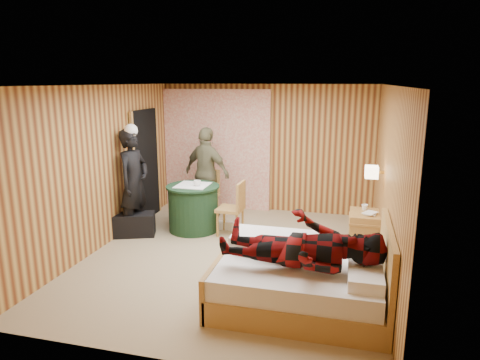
% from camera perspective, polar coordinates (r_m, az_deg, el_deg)
% --- Properties ---
extents(floor, '(4.20, 5.00, 0.01)m').
position_cam_1_polar(floor, '(6.48, -0.95, -10.16)').
color(floor, tan).
rests_on(floor, ground).
extents(ceiling, '(4.20, 5.00, 0.01)m').
position_cam_1_polar(ceiling, '(5.96, -1.05, 12.53)').
color(ceiling, silver).
rests_on(ceiling, wall_back).
extents(wall_back, '(4.20, 0.02, 2.50)m').
position_cam_1_polar(wall_back, '(8.49, 3.45, 4.21)').
color(wall_back, tan).
rests_on(wall_back, floor).
extents(wall_left, '(0.02, 5.00, 2.50)m').
position_cam_1_polar(wall_left, '(6.94, -17.97, 1.58)').
color(wall_left, tan).
rests_on(wall_left, floor).
extents(wall_right, '(0.02, 5.00, 2.50)m').
position_cam_1_polar(wall_right, '(5.92, 19.03, -0.42)').
color(wall_right, tan).
rests_on(wall_right, floor).
extents(curtain, '(2.20, 0.08, 2.40)m').
position_cam_1_polar(curtain, '(8.68, -3.15, 4.07)').
color(curtain, white).
rests_on(curtain, floor).
extents(doorway, '(0.06, 0.90, 2.05)m').
position_cam_1_polar(doorway, '(8.16, -12.44, 1.96)').
color(doorway, black).
rests_on(doorway, floor).
extents(wall_lamp, '(0.26, 0.24, 0.16)m').
position_cam_1_polar(wall_lamp, '(6.33, 17.17, 1.04)').
color(wall_lamp, gold).
rests_on(wall_lamp, wall_right).
extents(bed, '(1.95, 1.49, 1.02)m').
position_cam_1_polar(bed, '(5.17, 8.13, -12.98)').
color(bed, tan).
rests_on(bed, floor).
extents(nightstand, '(0.46, 0.62, 0.60)m').
position_cam_1_polar(nightstand, '(6.88, 16.14, -6.51)').
color(nightstand, tan).
rests_on(nightstand, floor).
extents(round_table, '(0.92, 0.92, 0.82)m').
position_cam_1_polar(round_table, '(7.49, -6.24, -3.66)').
color(round_table, '#1B3B21').
rests_on(round_table, floor).
extents(chair_far, '(0.48, 0.48, 0.93)m').
position_cam_1_polar(chair_far, '(8.10, -4.40, -1.37)').
color(chair_far, tan).
rests_on(chair_far, floor).
extents(chair_near, '(0.44, 0.44, 0.93)m').
position_cam_1_polar(chair_near, '(7.17, -0.70, -3.27)').
color(chair_near, tan).
rests_on(chair_near, floor).
extents(duffel_bag, '(0.76, 0.57, 0.38)m').
position_cam_1_polar(duffel_bag, '(7.47, -13.89, -5.77)').
color(duffel_bag, black).
rests_on(duffel_bag, floor).
extents(sneaker_left, '(0.31, 0.15, 0.14)m').
position_cam_1_polar(sneaker_left, '(7.58, -1.93, -6.09)').
color(sneaker_left, white).
rests_on(sneaker_left, floor).
extents(sneaker_right, '(0.28, 0.13, 0.12)m').
position_cam_1_polar(sneaker_right, '(7.03, 0.90, -7.72)').
color(sneaker_right, white).
rests_on(sneaker_right, floor).
extents(woman_standing, '(0.53, 0.71, 1.80)m').
position_cam_1_polar(woman_standing, '(7.33, -13.96, -0.37)').
color(woman_standing, black).
rests_on(woman_standing, floor).
extents(man_at_table, '(1.09, 0.76, 1.72)m').
position_cam_1_polar(man_at_table, '(8.08, -4.42, 0.94)').
color(man_at_table, '#6C6848').
rests_on(man_at_table, floor).
extents(man_on_bed, '(0.86, 0.67, 1.77)m').
position_cam_1_polar(man_on_bed, '(4.71, 8.34, -7.13)').
color(man_on_bed, '#6A0A0A').
rests_on(man_on_bed, bed).
extents(book_lower, '(0.21, 0.25, 0.02)m').
position_cam_1_polar(book_lower, '(6.74, 16.32, -4.24)').
color(book_lower, white).
rests_on(book_lower, nightstand).
extents(book_upper, '(0.25, 0.28, 0.02)m').
position_cam_1_polar(book_upper, '(6.73, 16.33, -4.08)').
color(book_upper, white).
rests_on(book_upper, nightstand).
extents(cup_nightstand, '(0.13, 0.13, 0.09)m').
position_cam_1_polar(cup_nightstand, '(6.90, 16.29, -3.52)').
color(cup_nightstand, white).
rests_on(cup_nightstand, nightstand).
extents(cup_table, '(0.13, 0.13, 0.10)m').
position_cam_1_polar(cup_table, '(7.29, -5.73, -0.41)').
color(cup_table, white).
rests_on(cup_table, round_table).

